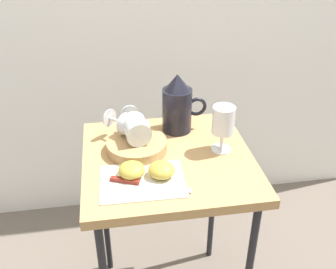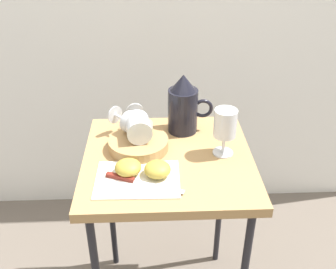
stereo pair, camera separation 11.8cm
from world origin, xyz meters
name	(u,v)px [view 2 (the right image)]	position (x,y,z in m)	size (l,w,h in m)	color
curtain_drape	(161,13)	(0.00, 0.67, 0.98)	(2.40, 0.03, 1.96)	white
table	(168,175)	(0.00, 0.00, 0.63)	(0.53, 0.51, 0.71)	#AD8451
linen_napkin	(138,179)	(-0.09, -0.11, 0.71)	(0.24, 0.18, 0.00)	silver
basket_tray	(139,144)	(-0.09, 0.05, 0.72)	(0.19, 0.19, 0.04)	#AD8451
pitcher	(183,109)	(0.06, 0.16, 0.79)	(0.15, 0.10, 0.21)	black
wine_glass_upright	(225,126)	(0.17, 0.01, 0.81)	(0.07, 0.07, 0.15)	silver
wine_glass_tipped_near	(135,124)	(-0.10, 0.08, 0.78)	(0.15, 0.15, 0.07)	silver
wine_glass_tipped_far	(138,127)	(-0.09, 0.06, 0.78)	(0.09, 0.16, 0.08)	silver
apple_half_left	(128,167)	(-0.12, -0.09, 0.73)	(0.08, 0.08, 0.04)	#B29938
apple_half_right	(157,169)	(-0.03, -0.10, 0.73)	(0.08, 0.08, 0.04)	#B29938
knife	(133,180)	(-0.10, -0.13, 0.71)	(0.22, 0.10, 0.01)	silver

